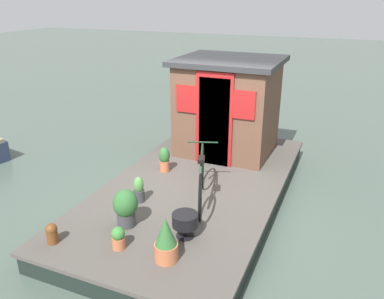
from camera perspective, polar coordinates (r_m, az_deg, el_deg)
The scene contains 11 objects.
ground_plane at distance 7.04m, azimuth 0.64°, elevation -7.48°, with size 60.00×60.00×0.00m, color #47564C.
houseboat_deck at distance 6.95m, azimuth 0.65°, elevation -6.17°, with size 5.62×2.88×0.36m.
houseboat_cabin at distance 8.01m, azimuth 5.33°, elevation 6.49°, with size 1.85×2.03×1.93m.
bicycle at distance 6.10m, azimuth 1.39°, elevation -4.35°, with size 1.68×0.71×0.85m.
potted_plant_ivy at distance 5.24m, azimuth -10.80°, elevation -12.65°, with size 0.18×0.18×0.31m.
potted_plant_fern at distance 6.24m, azimuth -7.84°, elevation -5.93°, with size 0.18×0.18×0.42m.
potted_plant_sage at distance 7.22m, azimuth -4.10°, elevation -1.43°, with size 0.21×0.21×0.47m.
potted_plant_thyme at distance 5.61m, azimuth -9.76°, elevation -8.31°, with size 0.36×0.36×0.56m.
potted_plant_basil at distance 4.88m, azimuth -3.86°, elevation -13.20°, with size 0.30×0.30×0.60m.
charcoal_grill at distance 5.31m, azimuth -1.03°, elevation -10.46°, with size 0.36×0.36×0.35m.
mooring_bollard at distance 5.56m, azimuth -19.96°, elevation -11.46°, with size 0.16×0.16×0.29m.
Camera 1 is at (-5.68, -2.32, 3.45)m, focal length 36.19 mm.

